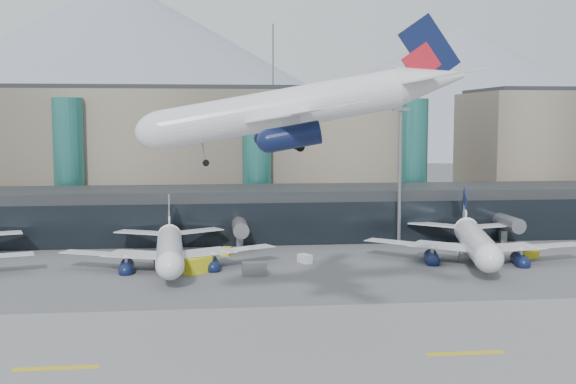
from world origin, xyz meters
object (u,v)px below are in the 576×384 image
object	(u,v)px
jet_parked_right	(473,232)
veh_d	(466,249)
veh_h	(197,265)
jet_parked_mid	(170,239)
veh_e	(528,253)
veh_g	(305,259)
lightmast_mid	(400,168)
veh_b	(226,251)
hero_jet	(314,95)
veh_c	(254,269)

from	to	relation	value
jet_parked_right	veh_d	bearing A→B (deg)	5.39
veh_h	jet_parked_mid	bearing A→B (deg)	83.05
veh_e	veh_g	world-z (taller)	veh_e
jet_parked_right	veh_h	distance (m)	46.57
lightmast_mid	jet_parked_mid	xyz separation A→B (m)	(-41.85, -15.55, -10.06)
lightmast_mid	veh_g	bearing A→B (deg)	-142.00
lightmast_mid	veh_h	xyz separation A→B (m)	(-37.41, -21.53, -13.22)
veh_b	veh_g	xyz separation A→B (m)	(12.72, -8.13, 0.02)
jet_parked_mid	veh_g	size ratio (longest dim) A/B	14.88
lightmast_mid	veh_e	size ratio (longest dim) A/B	8.17
veh_e	veh_g	xyz separation A→B (m)	(-38.30, -0.00, -0.19)
jet_parked_mid	veh_d	bearing A→B (deg)	-86.96
jet_parked_mid	veh_g	world-z (taller)	jet_parked_mid
lightmast_mid	hero_jet	world-z (taller)	hero_jet
veh_c	veh_e	world-z (taller)	veh_c
veh_b	jet_parked_mid	bearing A→B (deg)	147.50
lightmast_mid	veh_c	xyz separation A→B (m)	(-28.78, -24.28, -13.41)
veh_b	veh_e	distance (m)	51.67
veh_g	lightmast_mid	bearing A→B (deg)	97.72
lightmast_mid	veh_h	distance (m)	45.14
lightmast_mid	veh_e	xyz separation A→B (m)	(18.36, -15.58, -13.53)
veh_h	veh_b	bearing A→B (deg)	27.88
lightmast_mid	veh_g	world-z (taller)	lightmast_mid
veh_e	veh_b	bearing A→B (deg)	160.89
veh_d	veh_h	bearing A→B (deg)	166.51
veh_b	veh_d	bearing A→B (deg)	-77.33
veh_d	veh_h	xyz separation A→B (m)	(-46.80, -11.55, 0.42)
jet_parked_mid	veh_h	xyz separation A→B (m)	(4.43, -5.99, -3.16)
jet_parked_right	hero_jet	bearing A→B (deg)	154.43
hero_jet	veh_d	distance (m)	63.08
jet_parked_mid	veh_h	world-z (taller)	jet_parked_mid
veh_b	veh_c	bearing A→B (deg)	-150.90
jet_parked_right	veh_g	world-z (taller)	jet_parked_right
jet_parked_right	veh_b	bearing A→B (deg)	92.17
hero_jet	veh_c	bearing A→B (deg)	99.87
veh_b	veh_h	size ratio (longest dim) A/B	0.54
lightmast_mid	hero_jet	bearing A→B (deg)	-113.36
lightmast_mid	jet_parked_right	distance (m)	20.25
hero_jet	lightmast_mid	bearing A→B (deg)	69.08
lightmast_mid	jet_parked_mid	bearing A→B (deg)	-159.62
veh_e	veh_g	bearing A→B (deg)	169.94
jet_parked_right	veh_e	world-z (taller)	jet_parked_right
jet_parked_right	veh_e	xyz separation A→B (m)	(9.73, -0.08, -3.75)
veh_e	veh_h	bearing A→B (deg)	176.03
veh_b	veh_g	size ratio (longest dim) A/B	0.98
veh_d	veh_g	world-z (taller)	veh_d
veh_h	veh_e	bearing A→B (deg)	-37.38
jet_parked_right	veh_g	size ratio (longest dim) A/B	15.87
lightmast_mid	veh_b	world-z (taller)	lightmast_mid
veh_b	veh_e	xyz separation A→B (m)	(51.02, -8.12, 0.21)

